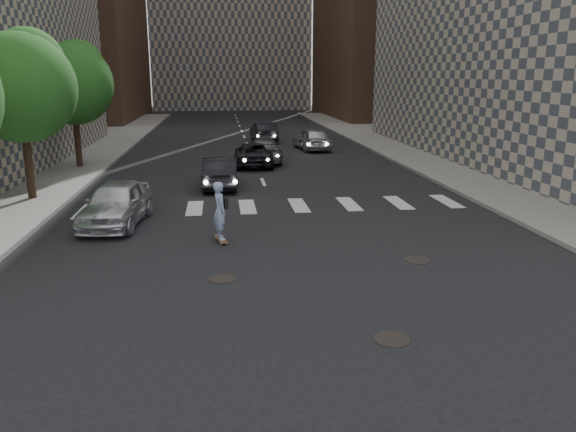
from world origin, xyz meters
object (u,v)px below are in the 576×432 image
object	(u,v)px
skateboarder	(220,211)
traffic_car_b	(263,150)
traffic_car_d	(312,139)
traffic_car_c	(254,154)
silver_sedan	(116,203)
tree_b	(22,82)
traffic_car_a	(220,172)
traffic_car_e	(264,132)
tree_c	(74,80)

from	to	relation	value
skateboarder	traffic_car_b	xyz separation A→B (m)	(2.53, 15.82, -0.29)
traffic_car_b	traffic_car_d	xyz separation A→B (m)	(3.67, 4.97, 0.07)
traffic_car_b	traffic_car_c	bearing A→B (deg)	62.39
silver_sedan	traffic_car_b	size ratio (longest dim) A/B	0.92
tree_b	traffic_car_a	bearing A→B (deg)	14.03
tree_b	traffic_car_b	distance (m)	14.07
traffic_car_a	traffic_car_e	xyz separation A→B (m)	(3.34, 17.52, 0.03)
silver_sedan	traffic_car_d	bearing A→B (deg)	68.55
tree_b	silver_sedan	distance (m)	6.97
traffic_car_b	traffic_car_c	distance (m)	1.46
traffic_car_a	traffic_car_b	bearing A→B (deg)	-107.22
traffic_car_c	tree_b	bearing A→B (deg)	42.77
traffic_car_d	traffic_car_c	bearing A→B (deg)	47.96
silver_sedan	traffic_car_a	world-z (taller)	silver_sedan
skateboarder	traffic_car_d	distance (m)	21.69
tree_c	traffic_car_d	size ratio (longest dim) A/B	1.49
traffic_car_c	traffic_car_d	xyz separation A→B (m)	(4.31, 6.28, 0.12)
traffic_car_d	tree_c	bearing A→B (deg)	16.54
skateboarder	traffic_car_c	bearing A→B (deg)	70.11
skateboarder	traffic_car_b	size ratio (longest dim) A/B	0.39
silver_sedan	traffic_car_e	size ratio (longest dim) A/B	0.99
tree_c	tree_b	bearing A→B (deg)	-90.00
tree_c	skateboarder	distance (m)	16.87
tree_c	traffic_car_d	world-z (taller)	tree_c
traffic_car_a	traffic_car_d	bearing A→B (deg)	-114.99
skateboarder	tree_b	bearing A→B (deg)	125.49
skateboarder	traffic_car_c	xyz separation A→B (m)	(1.88, 14.51, -0.34)
skateboarder	traffic_car_b	world-z (taller)	skateboarder
traffic_car_d	tree_b	bearing A→B (deg)	38.41
tree_b	traffic_car_b	world-z (taller)	tree_b
silver_sedan	traffic_car_a	xyz separation A→B (m)	(3.50, 6.07, -0.05)
silver_sedan	traffic_car_a	size ratio (longest dim) A/B	1.03
tree_c	silver_sedan	world-z (taller)	tree_c
traffic_car_c	traffic_car_e	xyz separation A→B (m)	(1.48, 11.57, 0.09)
traffic_car_a	skateboarder	bearing A→B (deg)	91.59
traffic_car_a	traffic_car_e	size ratio (longest dim) A/B	0.96
tree_b	skateboarder	xyz separation A→B (m)	(7.43, -6.69, -3.67)
traffic_car_e	traffic_car_d	bearing A→B (deg)	112.61
skateboarder	silver_sedan	bearing A→B (deg)	131.93
tree_b	traffic_car_a	world-z (taller)	tree_b
silver_sedan	traffic_car_c	world-z (taller)	silver_sedan
silver_sedan	traffic_car_b	bearing A→B (deg)	72.17
tree_b	traffic_car_e	bearing A→B (deg)	60.89
tree_b	silver_sedan	world-z (taller)	tree_b
traffic_car_a	tree_c	bearing A→B (deg)	-37.69
traffic_car_c	traffic_car_e	size ratio (longest dim) A/B	1.04
tree_c	traffic_car_a	bearing A→B (deg)	-39.46
skateboarder	traffic_car_c	world-z (taller)	skateboarder
traffic_car_b	traffic_car_d	size ratio (longest dim) A/B	1.07
skateboarder	traffic_car_e	bearing A→B (deg)	70.16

